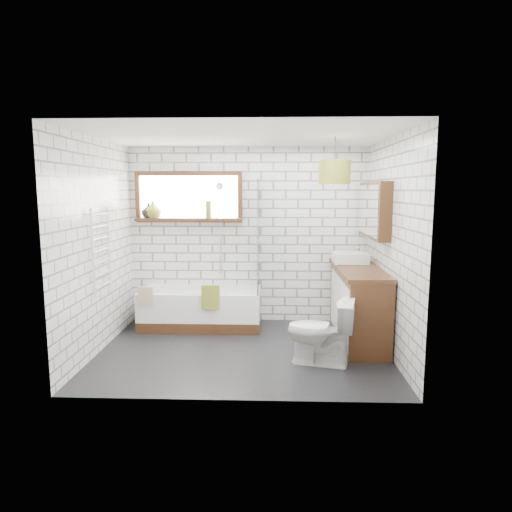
{
  "coord_description": "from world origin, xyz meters",
  "views": [
    {
      "loc": [
        0.34,
        -5.22,
        1.91
      ],
      "look_at": [
        0.14,
        0.25,
        1.11
      ],
      "focal_mm": 32.0,
      "sensor_mm": 36.0,
      "label": 1
    }
  ],
  "objects_px": {
    "pendant": "(334,172)",
    "toilet": "(320,331)",
    "vanity": "(358,303)",
    "basin": "(350,258)",
    "bathtub": "(201,308)"
  },
  "relations": [
    {
      "from": "vanity",
      "to": "bathtub",
      "type": "bearing_deg",
      "value": 167.28
    },
    {
      "from": "vanity",
      "to": "basin",
      "type": "distance_m",
      "value": 0.64
    },
    {
      "from": "bathtub",
      "to": "vanity",
      "type": "bearing_deg",
      "value": -12.72
    },
    {
      "from": "bathtub",
      "to": "vanity",
      "type": "relative_size",
      "value": 1.0
    },
    {
      "from": "pendant",
      "to": "toilet",
      "type": "bearing_deg",
      "value": -110.86
    },
    {
      "from": "bathtub",
      "to": "pendant",
      "type": "relative_size",
      "value": 4.54
    },
    {
      "from": "basin",
      "to": "pendant",
      "type": "relative_size",
      "value": 1.24
    },
    {
      "from": "pendant",
      "to": "bathtub",
      "type": "bearing_deg",
      "value": 153.05
    },
    {
      "from": "bathtub",
      "to": "pendant",
      "type": "xyz_separation_m",
      "value": [
        1.69,
        -0.86,
        1.83
      ]
    },
    {
      "from": "vanity",
      "to": "toilet",
      "type": "bearing_deg",
      "value": -123.68
    },
    {
      "from": "bathtub",
      "to": "basin",
      "type": "bearing_deg",
      "value": -3.49
    },
    {
      "from": "vanity",
      "to": "pendant",
      "type": "height_order",
      "value": "pendant"
    },
    {
      "from": "vanity",
      "to": "pendant",
      "type": "distance_m",
      "value": 1.72
    },
    {
      "from": "bathtub",
      "to": "basin",
      "type": "xyz_separation_m",
      "value": [
        2.02,
        -0.12,
        0.74
      ]
    },
    {
      "from": "basin",
      "to": "toilet",
      "type": "height_order",
      "value": "basin"
    }
  ]
}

